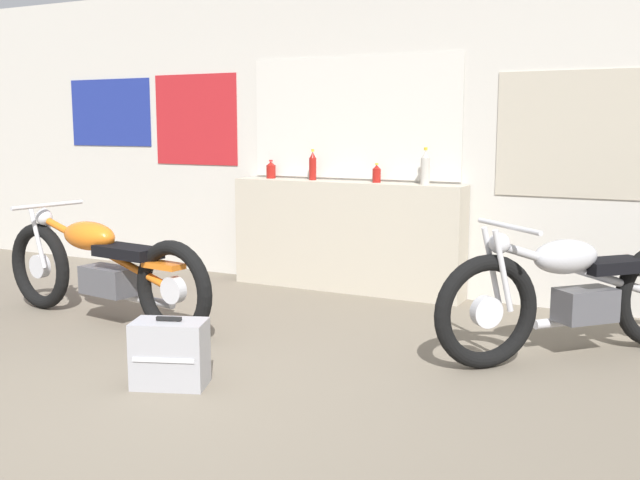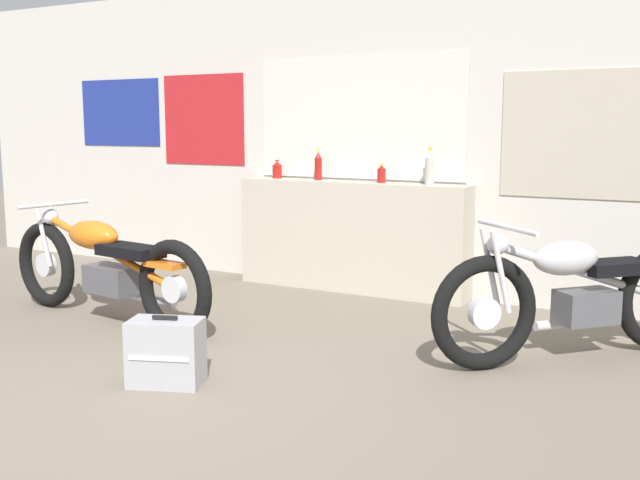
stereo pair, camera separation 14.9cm
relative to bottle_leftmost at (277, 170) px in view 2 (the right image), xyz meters
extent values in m
plane|color=#706656|center=(0.98, -3.18, -1.07)|extent=(24.00, 24.00, 0.00)
cube|color=beige|center=(0.98, 0.13, 0.33)|extent=(10.00, 0.06, 2.80)
cube|color=silver|center=(0.81, 0.09, 0.48)|extent=(1.96, 0.01, 1.02)
cube|color=beige|center=(0.81, 0.09, 0.48)|extent=(2.02, 0.01, 1.08)
cube|color=#B2A893|center=(2.80, 0.09, 0.35)|extent=(1.37, 0.01, 0.99)
cube|color=#B21E23|center=(-0.93, 0.09, 0.47)|extent=(0.99, 0.01, 0.90)
cube|color=navy|center=(-2.05, 0.09, 0.55)|extent=(1.09, 0.01, 0.70)
cube|color=#B7AD99|center=(0.81, -0.05, -0.57)|extent=(2.18, 0.28, 0.99)
cylinder|color=maroon|center=(0.00, 0.00, -0.01)|extent=(0.09, 0.09, 0.12)
cone|color=maroon|center=(0.00, 0.00, 0.07)|extent=(0.08, 0.08, 0.03)
cylinder|color=red|center=(0.00, 0.00, 0.09)|extent=(0.04, 0.04, 0.01)
cylinder|color=maroon|center=(0.46, -0.02, 0.02)|extent=(0.07, 0.07, 0.20)
cone|color=maroon|center=(0.46, -0.02, 0.15)|extent=(0.06, 0.06, 0.06)
cylinder|color=gold|center=(0.46, -0.02, 0.19)|extent=(0.03, 0.03, 0.02)
cylinder|color=maroon|center=(1.09, -0.03, -0.02)|extent=(0.07, 0.07, 0.12)
cone|color=maroon|center=(1.09, -0.03, 0.06)|extent=(0.06, 0.06, 0.03)
cylinder|color=gold|center=(1.09, -0.03, 0.09)|extent=(0.03, 0.03, 0.01)
cylinder|color=#B7B2A8|center=(1.55, -0.07, 0.04)|extent=(0.08, 0.08, 0.23)
cone|color=#B7B2A8|center=(1.55, -0.07, 0.18)|extent=(0.07, 0.07, 0.06)
cylinder|color=gold|center=(1.55, -0.07, 0.23)|extent=(0.03, 0.03, 0.03)
torus|color=black|center=(-1.11, -1.81, -0.71)|extent=(0.71, 0.20, 0.70)
cylinder|color=silver|center=(-1.11, -1.81, -0.71)|extent=(0.20, 0.10, 0.19)
torus|color=black|center=(0.42, -2.02, -0.71)|extent=(0.71, 0.20, 0.70)
cylinder|color=silver|center=(0.42, -2.02, -0.71)|extent=(0.20, 0.10, 0.19)
cube|color=#4C4C51|center=(-0.27, -1.92, -0.73)|extent=(0.46, 0.28, 0.21)
cylinder|color=orange|center=(-0.27, -1.92, -0.52)|extent=(1.40, 0.25, 0.43)
ellipsoid|color=orange|center=(-0.47, -1.90, -0.41)|extent=(0.55, 0.31, 0.22)
cube|color=black|center=(-0.04, -1.96, -0.49)|extent=(0.55, 0.31, 0.08)
cube|color=orange|center=(0.33, -2.01, -0.55)|extent=(0.32, 0.18, 0.04)
cylinder|color=silver|center=(-1.04, -1.88, -0.46)|extent=(0.19, 0.06, 0.50)
cylinder|color=silver|center=(-1.03, -1.76, -0.46)|extent=(0.19, 0.06, 0.50)
cylinder|color=silver|center=(-0.96, -1.83, -0.21)|extent=(0.12, 0.64, 0.03)
sphere|color=silver|center=(-1.02, -1.82, -0.31)|extent=(0.13, 0.13, 0.13)
cylinder|color=silver|center=(-0.14, -1.80, -0.87)|extent=(0.85, 0.18, 0.06)
torus|color=black|center=(2.52, -1.65, -0.71)|extent=(0.56, 0.59, 0.71)
cylinder|color=silver|center=(2.52, -1.65, -0.71)|extent=(0.18, 0.19, 0.20)
cube|color=#4C4C51|center=(3.02, -1.10, -0.73)|extent=(0.42, 0.43, 0.21)
cylinder|color=#B2B2B7|center=(3.02, -1.10, -0.51)|extent=(0.87, 0.94, 0.44)
ellipsoid|color=#B2B2B7|center=(2.90, -1.23, -0.40)|extent=(0.49, 0.50, 0.22)
cube|color=black|center=(3.16, -0.95, -0.48)|extent=(0.49, 0.50, 0.08)
cylinder|color=silver|center=(2.61, -1.64, -0.45)|extent=(0.14, 0.15, 0.51)
cylinder|color=silver|center=(2.52, -1.56, -0.45)|extent=(0.14, 0.15, 0.51)
cylinder|color=silver|center=(2.61, -1.55, -0.19)|extent=(0.49, 0.46, 0.03)
sphere|color=silver|center=(2.57, -1.59, -0.29)|extent=(0.13, 0.13, 0.13)
cylinder|color=silver|center=(2.98, -0.94, -0.87)|extent=(0.55, 0.59, 0.06)
cube|color=#9E9EA3|center=(1.00, -2.80, -0.87)|extent=(0.47, 0.38, 0.38)
cube|color=silver|center=(1.05, -2.91, -0.87)|extent=(0.33, 0.13, 0.02)
cube|color=black|center=(1.00, -2.80, -0.67)|extent=(0.14, 0.07, 0.02)
camera|label=1|loc=(3.66, -6.07, 0.42)|focal=42.00mm
camera|label=2|loc=(3.80, -6.00, 0.42)|focal=42.00mm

